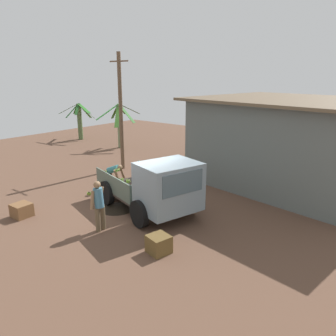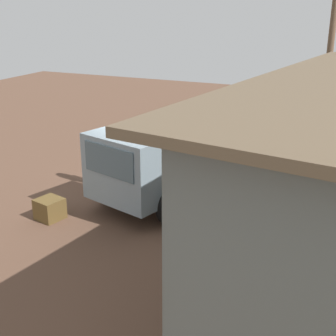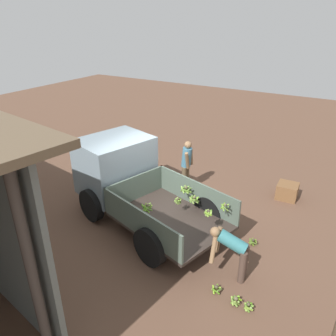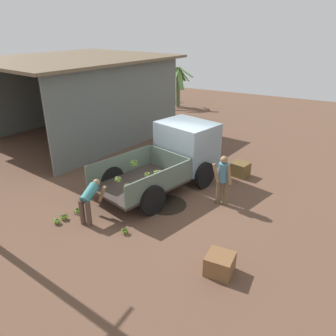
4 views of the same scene
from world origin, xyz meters
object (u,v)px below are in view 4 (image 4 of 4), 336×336
Objects in this scene: banana_bunch_on_ground_1 at (125,230)px; person_worker_loading at (90,198)px; person_foreground_visitor at (223,178)px; wooden_crate_1 at (240,169)px; banana_bunch_on_ground_0 at (77,210)px; banana_bunch_on_ground_2 at (64,216)px; wooden_crate_0 at (220,264)px; banana_bunch_on_ground_3 at (57,221)px; cargo_truck at (179,152)px.

person_worker_loading is at bearing 84.91° from banana_bunch_on_ground_1.
person_foreground_visitor is 2.48m from wooden_crate_1.
person_worker_loading reaches higher than banana_bunch_on_ground_1.
banana_bunch_on_ground_0 is 0.46m from banana_bunch_on_ground_2.
person_foreground_visitor reaches higher than banana_bunch_on_ground_1.
person_foreground_visitor is 2.73× the size of wooden_crate_0.
banana_bunch_on_ground_0 is at bearing 77.76° from person_worker_loading.
wooden_crate_1 is at bearing -36.46° from person_worker_loading.
banana_bunch_on_ground_3 is 0.36× the size of wooden_crate_0.
person_worker_loading is 4.11m from wooden_crate_0.
banana_bunch_on_ground_0 is (0.06, 0.63, -0.60)m from person_worker_loading.
banana_bunch_on_ground_2 is 1.10× the size of banana_bunch_on_ground_3.
wooden_crate_1 is at bearing -17.48° from banana_bunch_on_ground_1.
banana_bunch_on_ground_1 is at bearing -82.14° from banana_bunch_on_ground_2.
banana_bunch_on_ground_2 is 0.40× the size of wooden_crate_0.
banana_bunch_on_ground_3 is (-0.71, 0.10, -0.01)m from banana_bunch_on_ground_0.
banana_bunch_on_ground_3 is (-0.26, 0.01, -0.01)m from banana_bunch_on_ground_2.
wooden_crate_0 is (-0.31, -4.07, -0.47)m from person_worker_loading.
banana_bunch_on_ground_3 is 0.38× the size of wooden_crate_1.
cargo_truck is 21.88× the size of banana_bunch_on_ground_1.
wooden_crate_1 reaches higher than banana_bunch_on_ground_2.
banana_bunch_on_ground_3 is 6.76m from wooden_crate_1.
cargo_truck reaches higher than wooden_crate_1.
wooden_crate_0 is (-0.20, -2.81, 0.13)m from banana_bunch_on_ground_1.
banana_bunch_on_ground_0 is 0.99× the size of banana_bunch_on_ground_1.
cargo_truck reaches higher than person_worker_loading.
banana_bunch_on_ground_0 is at bearing 85.51° from wooden_crate_0.
banana_bunch_on_ground_0 is 0.91× the size of banana_bunch_on_ground_2.
banana_bunch_on_ground_2 reaches higher than banana_bunch_on_ground_1.
wooden_crate_1 is (5.37, 1.18, 0.02)m from wooden_crate_0.
banana_bunch_on_ground_2 is 0.26m from banana_bunch_on_ground_3.
person_foreground_visitor is at bearing -177.01° from wooden_crate_1.
cargo_truck reaches higher than banana_bunch_on_ground_3.
wooden_crate_0 is at bearing 15.44° from person_foreground_visitor.
banana_bunch_on_ground_0 is at bearing 171.01° from cargo_truck.
person_worker_loading is 4.74× the size of banana_bunch_on_ground_2.
person_foreground_visitor is 6.92× the size of banana_bunch_on_ground_2.
person_worker_loading reaches higher than wooden_crate_1.
person_foreground_visitor is at bearing -50.63° from banana_bunch_on_ground_2.
cargo_truck is 3.87m from banana_bunch_on_ground_1.
person_foreground_visitor is at bearing -99.41° from cargo_truck.
wooden_crate_1 is (5.71, -3.62, 0.16)m from banana_bunch_on_ground_3.
banana_bunch_on_ground_3 is (-0.54, 1.99, -0.01)m from banana_bunch_on_ground_1.
wooden_crate_1 reaches higher than banana_bunch_on_ground_3.
person_foreground_visitor is 4.90m from banana_bunch_on_ground_2.
banana_bunch_on_ground_1 is 0.38× the size of wooden_crate_1.
cargo_truck is 2.89× the size of person_foreground_visitor.
cargo_truck is 4.05m from banana_bunch_on_ground_0.
cargo_truck reaches higher than person_foreground_visitor.
person_foreground_visitor is 3.24m from wooden_crate_0.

